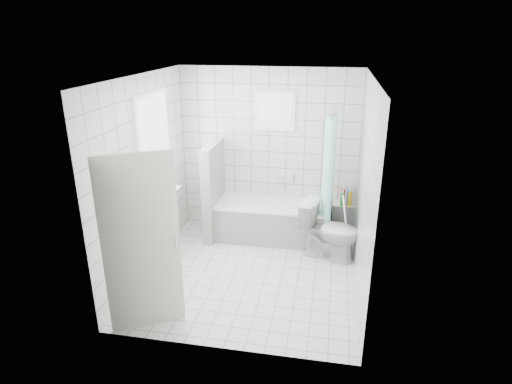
# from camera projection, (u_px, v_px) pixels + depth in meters

# --- Properties ---
(ground) EXTENTS (3.00, 3.00, 0.00)m
(ground) POSITION_uv_depth(u_px,v_px,m) (251.00, 273.00, 5.82)
(ground) COLOR white
(ground) RESTS_ON ground
(ceiling) EXTENTS (3.00, 3.00, 0.00)m
(ceiling) POSITION_uv_depth(u_px,v_px,m) (250.00, 76.00, 4.90)
(ceiling) COLOR white
(ceiling) RESTS_ON ground
(wall_back) EXTENTS (2.80, 0.02, 2.60)m
(wall_back) POSITION_uv_depth(u_px,v_px,m) (269.00, 152.00, 6.74)
(wall_back) COLOR white
(wall_back) RESTS_ON ground
(wall_front) EXTENTS (2.80, 0.02, 2.60)m
(wall_front) POSITION_uv_depth(u_px,v_px,m) (219.00, 236.00, 3.98)
(wall_front) COLOR white
(wall_front) RESTS_ON ground
(wall_left) EXTENTS (0.02, 3.00, 2.60)m
(wall_left) POSITION_uv_depth(u_px,v_px,m) (146.00, 177.00, 5.60)
(wall_left) COLOR white
(wall_left) RESTS_ON ground
(wall_right) EXTENTS (0.02, 3.00, 2.60)m
(wall_right) POSITION_uv_depth(u_px,v_px,m) (365.00, 190.00, 5.13)
(wall_right) COLOR white
(wall_right) RESTS_ON ground
(window_left) EXTENTS (0.01, 0.90, 1.40)m
(window_left) POSITION_uv_depth(u_px,v_px,m) (156.00, 149.00, 5.76)
(window_left) COLOR white
(window_left) RESTS_ON wall_left
(window_back) EXTENTS (0.50, 0.01, 0.50)m
(window_back) POSITION_uv_depth(u_px,v_px,m) (275.00, 111.00, 6.45)
(window_back) COLOR white
(window_back) RESTS_ON wall_back
(window_sill) EXTENTS (0.18, 1.02, 0.08)m
(window_sill) POSITION_uv_depth(u_px,v_px,m) (163.00, 200.00, 6.01)
(window_sill) COLOR white
(window_sill) RESTS_ON wall_left
(door) EXTENTS (0.70, 0.45, 2.00)m
(door) POSITION_uv_depth(u_px,v_px,m) (141.00, 245.00, 4.45)
(door) COLOR silver
(door) RESTS_ON ground
(bathtub) EXTENTS (1.74, 0.77, 0.58)m
(bathtub) POSITION_uv_depth(u_px,v_px,m) (273.00, 220.00, 6.73)
(bathtub) COLOR white
(bathtub) RESTS_ON ground
(partition_wall) EXTENTS (0.15, 0.85, 1.50)m
(partition_wall) POSITION_uv_depth(u_px,v_px,m) (214.00, 190.00, 6.68)
(partition_wall) COLOR white
(partition_wall) RESTS_ON ground
(tiled_ledge) EXTENTS (0.40, 0.24, 0.55)m
(tiled_ledge) POSITION_uv_depth(u_px,v_px,m) (344.00, 220.00, 6.78)
(tiled_ledge) COLOR white
(tiled_ledge) RESTS_ON ground
(toilet) EXTENTS (0.92, 0.68, 0.84)m
(toilet) POSITION_uv_depth(u_px,v_px,m) (330.00, 230.00, 6.10)
(toilet) COLOR silver
(toilet) RESTS_ON ground
(curtain_rod) EXTENTS (0.02, 0.80, 0.02)m
(curtain_rod) POSITION_uv_depth(u_px,v_px,m) (332.00, 114.00, 5.96)
(curtain_rod) COLOR silver
(curtain_rod) RESTS_ON wall_back
(shower_curtain) EXTENTS (0.14, 0.48, 1.78)m
(shower_curtain) POSITION_uv_depth(u_px,v_px,m) (328.00, 178.00, 6.16)
(shower_curtain) COLOR #54F7F5
(shower_curtain) RESTS_ON curtain_rod
(tub_faucet) EXTENTS (0.18, 0.06, 0.06)m
(tub_faucet) POSITION_uv_depth(u_px,v_px,m) (283.00, 180.00, 6.82)
(tub_faucet) COLOR silver
(tub_faucet) RESTS_ON wall_back
(sill_bottles) EXTENTS (0.16, 0.71, 0.30)m
(sill_bottles) POSITION_uv_depth(u_px,v_px,m) (162.00, 190.00, 5.91)
(sill_bottles) COLOR pink
(sill_bottles) RESTS_ON window_sill
(ledge_bottles) EXTENTS (0.18, 0.14, 0.24)m
(ledge_bottles) POSITION_uv_depth(u_px,v_px,m) (346.00, 198.00, 6.62)
(ledge_bottles) COLOR green
(ledge_bottles) RESTS_ON tiled_ledge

